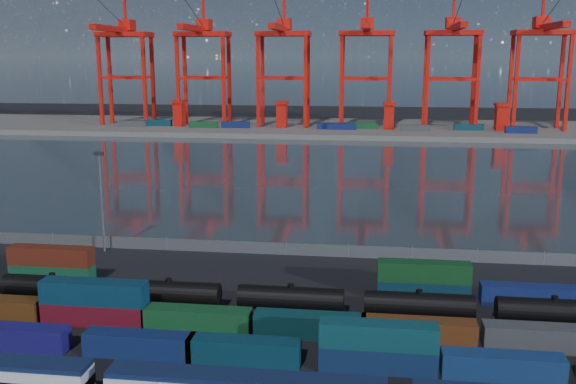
# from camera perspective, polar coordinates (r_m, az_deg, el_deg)

# --- Properties ---
(ground) EXTENTS (700.00, 700.00, 0.00)m
(ground) POSITION_cam_1_polar(r_m,az_deg,el_deg) (78.37, -2.92, -11.72)
(ground) COLOR black
(ground) RESTS_ON ground
(harbor_water) EXTENTS (700.00, 700.00, 0.00)m
(harbor_water) POSITION_cam_1_polar(r_m,az_deg,el_deg) (178.85, 3.14, 1.78)
(harbor_water) COLOR #273239
(harbor_water) RESTS_ON ground
(far_quay) EXTENTS (700.00, 70.00, 2.00)m
(far_quay) POSITION_cam_1_polar(r_m,az_deg,el_deg) (282.53, 4.79, 5.69)
(far_quay) COLOR #514F4C
(far_quay) RESTS_ON ground
(container_row_south) EXTENTS (139.51, 2.43, 5.18)m
(container_row_south) POSITION_cam_1_polar(r_m,az_deg,el_deg) (75.03, -19.03, -11.86)
(container_row_south) COLOR #424447
(container_row_south) RESTS_ON ground
(container_row_mid) EXTENTS (141.12, 2.59, 5.51)m
(container_row_mid) POSITION_cam_1_polar(r_m,az_deg,el_deg) (74.94, -0.00, -11.51)
(container_row_mid) COLOR #434448
(container_row_mid) RESTS_ON ground
(container_row_north) EXTENTS (142.28, 2.45, 5.21)m
(container_row_north) POSITION_cam_1_polar(r_m,az_deg,el_deg) (87.95, -2.37, -7.71)
(container_row_north) COLOR #0F244F
(container_row_north) RESTS_ON ground
(tanker_string) EXTENTS (122.03, 2.91, 4.16)m
(tanker_string) POSITION_cam_1_polar(r_m,az_deg,el_deg) (79.49, 5.88, -9.79)
(tanker_string) COLOR black
(tanker_string) RESTS_ON ground
(waterfront_fence) EXTENTS (160.12, 0.12, 2.20)m
(waterfront_fence) POSITION_cam_1_polar(r_m,az_deg,el_deg) (104.00, -0.14, -5.08)
(waterfront_fence) COLOR #595B5E
(waterfront_fence) RESTS_ON ground
(yard_light_mast) EXTENTS (1.60, 0.40, 16.60)m
(yard_light_mast) POSITION_cam_1_polar(r_m,az_deg,el_deg) (108.10, -16.26, -0.37)
(yard_light_mast) COLOR slate
(yard_light_mast) RESTS_ON ground
(gantry_cranes) EXTENTS (197.79, 43.76, 59.26)m
(gantry_cranes) POSITION_cam_1_polar(r_m,az_deg,el_deg) (274.83, 3.25, 12.92)
(gantry_cranes) COLOR red
(gantry_cranes) RESTS_ON ground
(quay_containers) EXTENTS (172.58, 10.99, 2.60)m
(quay_containers) POSITION_cam_1_polar(r_m,az_deg,el_deg) (268.61, 2.29, 5.90)
(quay_containers) COLOR navy
(quay_containers) RESTS_ON far_quay
(straddle_carriers) EXTENTS (140.00, 7.00, 11.10)m
(straddle_carriers) POSITION_cam_1_polar(r_m,az_deg,el_deg) (272.06, 4.19, 6.91)
(straddle_carriers) COLOR red
(straddle_carriers) RESTS_ON far_quay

